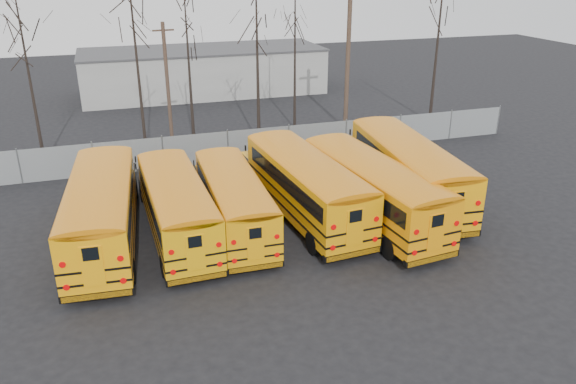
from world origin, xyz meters
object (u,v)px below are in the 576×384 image
object	(u,v)px
bus_d	(304,181)
utility_pole_right	(348,57)
bus_a	(102,205)
bus_f	(406,165)
utility_pole_left	(167,82)
bus_c	(233,197)
bus_b	(176,202)
bus_e	(370,185)

from	to	relation	value
bus_d	utility_pole_right	bearing A→B (deg)	54.70
bus_a	bus_f	distance (m)	15.17
bus_d	utility_pole_left	bearing A→B (deg)	102.76
bus_c	bus_d	xyz separation A→B (m)	(3.60, 0.32, 0.23)
bus_f	utility_pole_left	bearing A→B (deg)	131.02
bus_b	bus_f	xyz separation A→B (m)	(12.00, 0.62, 0.24)
bus_a	utility_pole_right	distance (m)	22.56
bus_d	utility_pole_left	world-z (taller)	utility_pole_left
bus_c	bus_f	xyz separation A→B (m)	(9.36, 0.66, 0.30)
bus_a	bus_e	distance (m)	12.34
utility_pole_left	utility_pole_right	distance (m)	12.90
bus_f	bus_c	bearing A→B (deg)	-170.69
bus_f	bus_b	bearing A→B (deg)	-171.76
bus_b	bus_c	distance (m)	2.64
bus_e	utility_pole_left	world-z (taller)	utility_pole_left
bus_b	bus_e	bearing A→B (deg)	-8.77
bus_c	bus_e	size ratio (longest dim) A/B	0.88
bus_b	bus_f	world-z (taller)	bus_f
bus_b	utility_pole_right	size ratio (longest dim) A/B	1.03
bus_c	utility_pole_left	distance (m)	15.38
bus_c	bus_e	xyz separation A→B (m)	(6.45, -1.09, 0.21)
bus_b	utility_pole_left	size ratio (longest dim) A/B	1.32
bus_f	utility_pole_right	xyz separation A→B (m)	(2.38, 13.41, 3.34)
bus_a	bus_c	xyz separation A→B (m)	(5.81, -0.31, -0.22)
utility_pole_right	bus_c	bearing A→B (deg)	-132.73
bus_b	bus_a	bearing A→B (deg)	173.48
bus_b	bus_d	size ratio (longest dim) A/B	0.91
bus_c	utility_pole_left	bearing A→B (deg)	95.48
bus_e	utility_pole_left	bearing A→B (deg)	108.95
bus_c	bus_e	distance (m)	6.55
bus_b	utility_pole_left	world-z (taller)	utility_pole_left
bus_c	utility_pole_right	world-z (taller)	utility_pole_right
bus_d	bus_e	xyz separation A→B (m)	(2.85, -1.41, -0.01)
bus_a	bus_b	xyz separation A→B (m)	(3.17, -0.27, -0.16)
bus_f	bus_e	bearing A→B (deg)	-143.69
bus_a	bus_e	bearing A→B (deg)	-1.99
bus_d	bus_f	size ratio (longest dim) A/B	0.96
bus_a	utility_pole_right	world-z (taller)	utility_pole_right
bus_a	utility_pole_left	bearing A→B (deg)	76.76
bus_a	utility_pole_right	bearing A→B (deg)	42.62
bus_e	utility_pole_left	size ratio (longest dim) A/B	1.45
bus_b	utility_pole_right	bearing A→B (deg)	42.63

